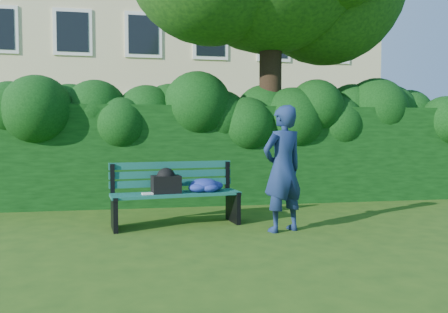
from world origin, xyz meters
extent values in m
plane|color=#294E15|center=(0.00, 0.00, 0.00)|extent=(80.00, 80.00, 0.00)
cube|color=beige|center=(0.00, 14.00, 6.00)|extent=(16.00, 8.00, 12.00)
cube|color=white|center=(-6.00, 9.98, 2.00)|extent=(1.30, 0.08, 1.60)
cube|color=black|center=(-6.00, 9.94, 2.00)|extent=(1.05, 0.04, 1.35)
cube|color=white|center=(-3.60, 9.98, 2.00)|extent=(1.30, 0.08, 1.60)
cube|color=black|center=(-3.60, 9.94, 2.00)|extent=(1.05, 0.04, 1.35)
cube|color=white|center=(-1.20, 9.98, 2.00)|extent=(1.30, 0.08, 1.60)
cube|color=black|center=(-1.20, 9.94, 2.00)|extent=(1.05, 0.04, 1.35)
cube|color=white|center=(1.20, 9.98, 2.00)|extent=(1.30, 0.08, 1.60)
cube|color=black|center=(1.20, 9.94, 2.00)|extent=(1.05, 0.04, 1.35)
cube|color=white|center=(3.60, 9.98, 2.00)|extent=(1.30, 0.08, 1.60)
cube|color=black|center=(3.60, 9.94, 2.00)|extent=(1.05, 0.04, 1.35)
cube|color=white|center=(6.00, 9.98, 2.00)|extent=(1.30, 0.08, 1.60)
cube|color=black|center=(6.00, 9.94, 2.00)|extent=(1.05, 0.04, 1.35)
cube|color=white|center=(-3.60, 9.98, 4.80)|extent=(1.30, 0.08, 1.60)
cube|color=black|center=(-3.60, 9.94, 4.80)|extent=(1.05, 0.04, 1.35)
cube|color=white|center=(-1.20, 9.98, 4.80)|extent=(1.30, 0.08, 1.60)
cube|color=black|center=(-1.20, 9.94, 4.80)|extent=(1.05, 0.04, 1.35)
cube|color=white|center=(1.20, 9.98, 4.80)|extent=(1.30, 0.08, 1.60)
cube|color=black|center=(1.20, 9.94, 4.80)|extent=(1.05, 0.04, 1.35)
cube|color=white|center=(3.60, 9.98, 4.80)|extent=(1.30, 0.08, 1.60)
cube|color=black|center=(3.60, 9.94, 4.80)|extent=(1.05, 0.04, 1.35)
cube|color=white|center=(6.00, 9.98, 4.80)|extent=(1.30, 0.08, 1.60)
cube|color=black|center=(6.00, 9.94, 4.80)|extent=(1.05, 0.04, 1.35)
cube|color=black|center=(0.00, 2.20, 0.90)|extent=(10.00, 1.00, 1.80)
cylinder|color=black|center=(1.20, 2.20, 2.32)|extent=(0.43, 0.43, 4.64)
cube|color=#0E4A40|center=(-0.74, 0.00, 0.45)|extent=(1.80, 0.36, 0.04)
cube|color=#0E4A40|center=(-0.75, 0.11, 0.45)|extent=(1.80, 0.36, 0.04)
cube|color=#0E4A40|center=(-0.77, 0.23, 0.45)|extent=(1.80, 0.36, 0.04)
cube|color=#0E4A40|center=(-0.79, 0.35, 0.45)|extent=(1.80, 0.36, 0.04)
cube|color=#0E4A40|center=(-0.80, 0.43, 0.58)|extent=(1.79, 0.30, 0.10)
cube|color=#0E4A40|center=(-0.80, 0.44, 0.71)|extent=(1.79, 0.30, 0.10)
cube|color=#0E4A40|center=(-0.80, 0.45, 0.84)|extent=(1.79, 0.30, 0.10)
cube|color=black|center=(-1.60, 0.05, 0.22)|extent=(0.13, 0.50, 0.44)
cube|color=black|center=(-1.64, 0.31, 0.65)|extent=(0.07, 0.07, 0.45)
cube|color=black|center=(-1.60, 0.00, 0.44)|extent=(0.12, 0.42, 0.05)
cube|color=black|center=(0.08, 0.30, 0.22)|extent=(0.13, 0.50, 0.44)
cube|color=black|center=(0.04, 0.55, 0.65)|extent=(0.07, 0.07, 0.45)
cube|color=black|center=(0.09, 0.25, 0.44)|extent=(0.12, 0.42, 0.05)
cube|color=white|center=(-1.14, 0.07, 0.48)|extent=(0.20, 0.15, 0.02)
cube|color=black|center=(-0.90, 0.15, 0.59)|extent=(0.43, 0.32, 0.25)
imported|color=navy|center=(0.60, -0.43, 0.84)|extent=(0.71, 0.59, 1.67)
camera|label=1|loc=(-1.19, -5.94, 1.30)|focal=35.00mm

